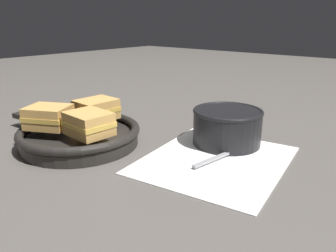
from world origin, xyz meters
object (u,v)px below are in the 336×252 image
(spoon, at_px, (232,151))
(sandwich_near_left, at_px, (96,109))
(sandwich_near_right, at_px, (49,117))
(sandwich_far_left, at_px, (89,124))
(soup_bowl, at_px, (227,125))
(skillet, at_px, (79,135))

(spoon, relative_size, sandwich_near_left, 1.73)
(sandwich_near_right, xyz_separation_m, sandwich_far_left, (0.03, -0.10, 0.00))
(soup_bowl, xyz_separation_m, spoon, (-0.05, -0.04, -0.04))
(spoon, relative_size, sandwich_near_right, 1.41)
(soup_bowl, height_order, sandwich_near_left, sandwich_near_left)
(soup_bowl, bearing_deg, sandwich_near_left, 120.00)
(sandwich_near_left, height_order, sandwich_far_left, same)
(spoon, bearing_deg, sandwich_far_left, 137.67)
(skillet, distance_m, sandwich_near_right, 0.07)
(soup_bowl, bearing_deg, skillet, 130.50)
(soup_bowl, relative_size, sandwich_near_left, 1.65)
(spoon, distance_m, sandwich_near_right, 0.39)
(skillet, height_order, sandwich_near_left, sandwich_near_left)
(soup_bowl, height_order, sandwich_near_right, sandwich_near_right)
(spoon, xyz_separation_m, skillet, (-0.16, 0.29, 0.01))
(spoon, height_order, sandwich_far_left, sandwich_far_left)
(spoon, height_order, skillet, skillet)
(sandwich_near_right, distance_m, sandwich_far_left, 0.11)
(sandwich_far_left, bearing_deg, soup_bowl, -39.07)
(sandwich_near_right, bearing_deg, spoon, -57.75)
(sandwich_near_left, relative_size, sandwich_near_right, 0.81)
(soup_bowl, relative_size, sandwich_far_left, 1.62)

